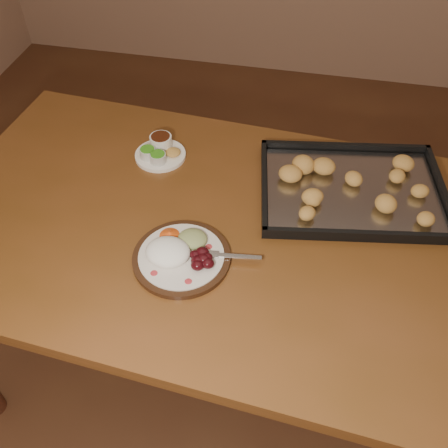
# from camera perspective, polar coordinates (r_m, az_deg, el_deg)

# --- Properties ---
(ground) EXTENTS (4.00, 4.00, 0.00)m
(ground) POSITION_cam_1_polar(r_m,az_deg,el_deg) (1.99, 5.19, -12.65)
(ground) COLOR brown
(ground) RESTS_ON ground
(dining_table) EXTENTS (1.56, 1.01, 0.75)m
(dining_table) POSITION_cam_1_polar(r_m,az_deg,el_deg) (1.39, -1.48, -2.55)
(dining_table) COLOR brown
(dining_table) RESTS_ON ground
(dinner_plate) EXTENTS (0.31, 0.24, 0.06)m
(dinner_plate) POSITION_cam_1_polar(r_m,az_deg,el_deg) (1.22, -5.06, -3.43)
(dinner_plate) COLOR black
(dinner_plate) RESTS_ON dining_table
(condiment_saucer) EXTENTS (0.15, 0.15, 0.05)m
(condiment_saucer) POSITION_cam_1_polar(r_m,az_deg,el_deg) (1.52, -7.38, 8.28)
(condiment_saucer) COLOR white
(condiment_saucer) RESTS_ON dining_table
(baking_tray) EXTENTS (0.55, 0.44, 0.05)m
(baking_tray) POSITION_cam_1_polar(r_m,az_deg,el_deg) (1.43, 14.43, 4.00)
(baking_tray) COLOR black
(baking_tray) RESTS_ON dining_table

